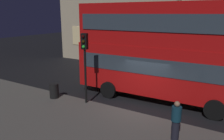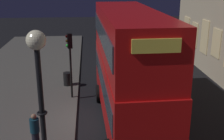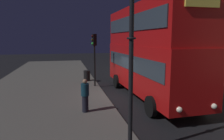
{
  "view_description": "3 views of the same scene",
  "coord_description": "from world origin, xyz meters",
  "px_view_note": "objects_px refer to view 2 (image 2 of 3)",
  "views": [
    {
      "loc": [
        4.71,
        -10.6,
        5.05
      ],
      "look_at": [
        -2.03,
        0.37,
        1.83
      ],
      "focal_mm": 36.61,
      "sensor_mm": 36.0,
      "label": 1
    },
    {
      "loc": [
        13.42,
        0.01,
        7.09
      ],
      "look_at": [
        -2.06,
        1.32,
        2.05
      ],
      "focal_mm": 46.46,
      "sensor_mm": 36.0,
      "label": 2
    },
    {
      "loc": [
        12.24,
        -3.15,
        3.67
      ],
      "look_at": [
        -2.32,
        0.17,
        1.39
      ],
      "focal_mm": 32.87,
      "sensor_mm": 36.0,
      "label": 3
    }
  ],
  "objects_px": {
    "traffic_light_near_kerb": "(70,52)",
    "pedestrian": "(35,132)",
    "double_decker_bus": "(129,63)",
    "street_lamp": "(40,92)",
    "litter_bin": "(67,79)"
  },
  "relations": [
    {
      "from": "pedestrian",
      "to": "litter_bin",
      "type": "xyz_separation_m",
      "value": [
        -7.54,
        0.86,
        -0.39
      ]
    },
    {
      "from": "traffic_light_near_kerb",
      "to": "street_lamp",
      "type": "relative_size",
      "value": 0.68
    },
    {
      "from": "double_decker_bus",
      "to": "street_lamp",
      "type": "distance_m",
      "value": 7.05
    },
    {
      "from": "traffic_light_near_kerb",
      "to": "street_lamp",
      "type": "height_order",
      "value": "street_lamp"
    },
    {
      "from": "traffic_light_near_kerb",
      "to": "street_lamp",
      "type": "bearing_deg",
      "value": -14.98
    },
    {
      "from": "traffic_light_near_kerb",
      "to": "litter_bin",
      "type": "distance_m",
      "value": 3.19
    },
    {
      "from": "pedestrian",
      "to": "litter_bin",
      "type": "distance_m",
      "value": 7.6
    },
    {
      "from": "street_lamp",
      "to": "pedestrian",
      "type": "height_order",
      "value": "street_lamp"
    },
    {
      "from": "pedestrian",
      "to": "double_decker_bus",
      "type": "bearing_deg",
      "value": 81.43
    },
    {
      "from": "double_decker_bus",
      "to": "litter_bin",
      "type": "relative_size",
      "value": 11.33
    },
    {
      "from": "pedestrian",
      "to": "traffic_light_near_kerb",
      "type": "bearing_deg",
      "value": 129.91
    },
    {
      "from": "traffic_light_near_kerb",
      "to": "pedestrian",
      "type": "distance_m",
      "value": 5.91
    },
    {
      "from": "traffic_light_near_kerb",
      "to": "pedestrian",
      "type": "bearing_deg",
      "value": -26.57
    },
    {
      "from": "street_lamp",
      "to": "litter_bin",
      "type": "bearing_deg",
      "value": -179.09
    },
    {
      "from": "street_lamp",
      "to": "litter_bin",
      "type": "relative_size",
      "value": 6.55
    }
  ]
}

